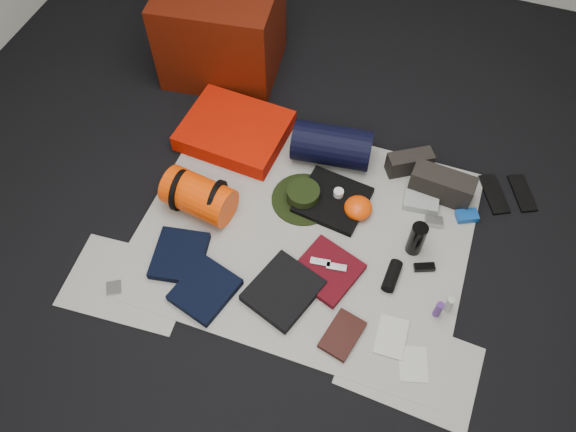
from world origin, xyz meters
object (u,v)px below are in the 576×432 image
(water_bottle, at_px, (417,239))
(paperback_book, at_px, (342,335))
(red_cabinet, at_px, (221,31))
(stuff_sack, at_px, (199,196))
(navy_duffel, at_px, (332,145))
(compact_camera, at_px, (433,222))
(sleeping_pad, at_px, (235,131))

(water_bottle, xyz_separation_m, paperback_book, (-0.20, -0.55, -0.08))
(water_bottle, bearing_deg, red_cabinet, 146.95)
(red_cabinet, distance_m, stuff_sack, 1.07)
(navy_duffel, distance_m, water_bottle, 0.69)
(stuff_sack, bearing_deg, navy_duffel, 44.98)
(stuff_sack, height_order, compact_camera, stuff_sack)
(navy_duffel, bearing_deg, paperback_book, -77.20)
(navy_duffel, xyz_separation_m, water_bottle, (0.55, -0.41, -0.01))
(sleeping_pad, relative_size, water_bottle, 2.81)
(sleeping_pad, height_order, compact_camera, sleeping_pad)
(sleeping_pad, relative_size, paperback_book, 2.62)
(water_bottle, height_order, compact_camera, water_bottle)
(stuff_sack, relative_size, compact_camera, 3.97)
(stuff_sack, distance_m, paperback_book, 0.98)
(sleeping_pad, height_order, paperback_book, sleeping_pad)
(sleeping_pad, distance_m, paperback_book, 1.29)
(stuff_sack, bearing_deg, red_cabinet, 106.17)
(sleeping_pad, bearing_deg, water_bottle, -19.25)
(red_cabinet, xyz_separation_m, navy_duffel, (0.83, -0.48, -0.16))
(water_bottle, relative_size, compact_camera, 2.25)
(stuff_sack, distance_m, water_bottle, 1.09)
(red_cabinet, xyz_separation_m, sleeping_pad, (0.28, -0.51, -0.21))
(paperback_book, bearing_deg, water_bottle, 83.19)
(compact_camera, bearing_deg, paperback_book, -119.37)
(sleeping_pad, relative_size, stuff_sack, 1.59)
(sleeping_pad, xyz_separation_m, paperback_book, (0.90, -0.93, -0.04))
(navy_duffel, distance_m, paperback_book, 1.02)
(stuff_sack, xyz_separation_m, compact_camera, (1.14, 0.30, -0.08))
(sleeping_pad, height_order, water_bottle, water_bottle)
(water_bottle, distance_m, paperback_book, 0.59)
(sleeping_pad, xyz_separation_m, water_bottle, (1.10, -0.38, 0.05))
(stuff_sack, height_order, water_bottle, stuff_sack)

